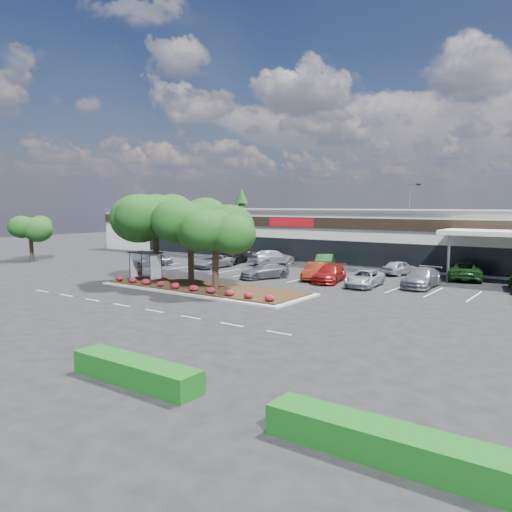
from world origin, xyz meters
The scene contains 28 objects.
ground centered at (0.00, 0.00, 0.00)m, with size 160.00×160.00×0.00m, color black.
retail_store centered at (0.06, 33.91, 3.15)m, with size 80.40×25.20×6.25m.
landscape_island centered at (-2.00, 4.00, 0.12)m, with size 18.00×6.00×0.26m.
lane_markings centered at (-0.14, 10.42, 0.01)m, with size 33.12×20.06×0.01m.
shrub_row centered at (-2.00, 1.90, 0.51)m, with size 17.00×0.80×0.50m, color maroon, non-canonical shape.
bus_shelter centered at (-7.50, 2.95, 2.31)m, with size 2.75×1.55×2.59m.
island_tree_west centered at (-8.00, 4.50, 4.21)m, with size 7.20×7.20×7.89m, color #103A0D, non-canonical shape.
island_tree_mid centered at (-4.50, 5.20, 3.92)m, with size 6.60×6.60×7.32m, color #103A0D, non-canonical shape.
island_tree_east centered at (-0.50, 3.70, 3.51)m, with size 5.80×5.80×6.50m, color #103A0D, non-canonical shape.
hedge_south_east centered at (10.00, -13.50, 0.45)m, with size 6.00×1.30×0.90m, color #125211.
hedge_south_mid centered at (20.00, -13.50, 0.45)m, with size 7.00×1.30×0.90m, color #125211.
tree_west_far centered at (-34.00, 8.00, 2.80)m, with size 4.80×4.80×5.61m, color #103A0D, non-canonical shape.
conifer_north_west centered at (-30.00, 46.00, 5.00)m, with size 4.40×4.40×10.00m, color #103A0D.
person_waiting centered at (-8.83, 3.18, 1.07)m, with size 0.59×0.39×1.63m, color #594C47.
light_pole centered at (6.60, 27.97, 4.06)m, with size 1.43×0.67×9.21m.
car_0 centered at (-16.90, 12.31, 0.75)m, with size 1.77×4.41×1.50m, color #525158.
car_1 centered at (-10.50, 15.05, 0.69)m, with size 2.30×5.00×1.39m, color slate.
car_3 centered at (-1.49, 11.90, 0.71)m, with size 1.98×4.86×1.41m, color #59575F.
car_4 centered at (4.42, 13.48, 0.75)m, with size 2.11×5.18×1.50m, color maroon.
car_5 centered at (2.75, 14.07, 0.78)m, with size 1.65×4.75×1.56m, color maroon.
car_6 centered at (7.97, 12.95, 0.69)m, with size 2.29×4.97×1.38m, color #98A0A4.
car_7 centered at (11.97, 15.36, 0.80)m, with size 2.25×5.53×1.61m, color slate.
car_9 centered at (-11.14, 19.42, 0.76)m, with size 2.13×5.24×1.52m, color black.
car_10 centered at (-6.95, 21.46, 0.83)m, with size 2.33×5.73×1.66m, color #9A9FA5.
car_12 centered at (-0.15, 21.44, 0.81)m, with size 1.72×4.93×1.63m, color #1C4F1F.
car_13 centered at (7.41, 22.46, 0.68)m, with size 1.60×3.97×1.35m, color navy.
car_14 centered at (7.91, 21.62, 0.71)m, with size 1.68×4.16×1.42m, color #999DA3.
car_15 centered at (13.77, 22.08, 0.86)m, with size 2.84×6.17×1.71m, color #184419.
Camera 1 is at (24.58, -25.94, 6.82)m, focal length 35.00 mm.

